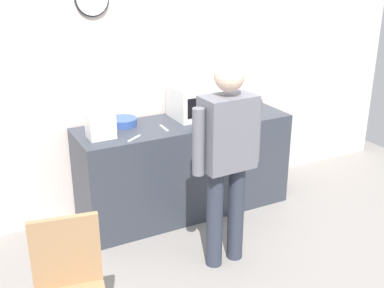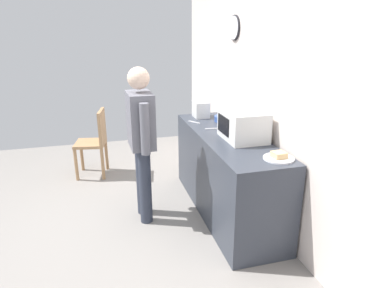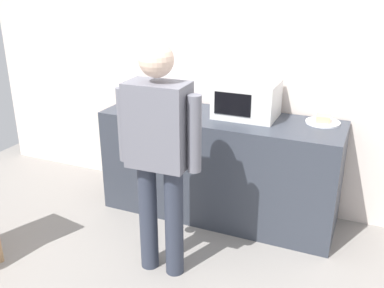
{
  "view_description": "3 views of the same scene",
  "coord_description": "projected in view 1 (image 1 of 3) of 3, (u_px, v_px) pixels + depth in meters",
  "views": [
    {
      "loc": [
        -1.94,
        -2.51,
        2.3
      ],
      "look_at": [
        -0.25,
        0.72,
        0.89
      ],
      "focal_mm": 44.76,
      "sensor_mm": 36.0,
      "label": 1
    },
    {
      "loc": [
        3.2,
        -0.08,
        1.99
      ],
      "look_at": [
        -0.12,
        0.84,
        0.82
      ],
      "focal_mm": 31.89,
      "sensor_mm": 36.0,
      "label": 2
    },
    {
      "loc": [
        1.09,
        -2.03,
        2.02
      ],
      "look_at": [
        -0.11,
        0.74,
        0.83
      ],
      "focal_mm": 40.62,
      "sensor_mm": 36.0,
      "label": 3
    }
  ],
  "objects": [
    {
      "name": "microwave",
      "position": [
        198.0,
        101.0,
        4.5
      ],
      "size": [
        0.5,
        0.39,
        0.3
      ],
      "color": "silver",
      "rests_on": "kitchen_counter"
    },
    {
      "name": "person_standing",
      "position": [
        227.0,
        152.0,
        3.58
      ],
      "size": [
        0.59,
        0.25,
        1.64
      ],
      "color": "#2E3443",
      "rests_on": "ground_plane"
    },
    {
      "name": "toaster",
      "position": [
        101.0,
        126.0,
        3.96
      ],
      "size": [
        0.22,
        0.18,
        0.2
      ],
      "primitive_type": "cube",
      "color": "silver",
      "rests_on": "kitchen_counter"
    },
    {
      "name": "spoon_utensil",
      "position": [
        164.0,
        128.0,
        4.21
      ],
      "size": [
        0.03,
        0.17,
        0.01
      ],
      "primitive_type": "cube",
      "rotation": [
        0.0,
        0.0,
        1.52
      ],
      "color": "silver",
      "rests_on": "kitchen_counter"
    },
    {
      "name": "back_wall",
      "position": [
        172.0,
        71.0,
        4.59
      ],
      "size": [
        5.4,
        0.13,
        2.6
      ],
      "color": "silver",
      "rests_on": "ground_plane"
    },
    {
      "name": "sandwich_plate",
      "position": [
        247.0,
        104.0,
        4.87
      ],
      "size": [
        0.27,
        0.27,
        0.07
      ],
      "color": "white",
      "rests_on": "kitchen_counter"
    },
    {
      "name": "ground_plane",
      "position": [
        263.0,
        275.0,
        3.74
      ],
      "size": [
        6.0,
        6.0,
        0.0
      ],
      "primitive_type": "plane",
      "color": "gray"
    },
    {
      "name": "fork_utensil",
      "position": [
        134.0,
        138.0,
        3.97
      ],
      "size": [
        0.15,
        0.11,
        0.01
      ],
      "primitive_type": "cube",
      "rotation": [
        0.0,
        0.0,
        0.6
      ],
      "color": "silver",
      "rests_on": "kitchen_counter"
    },
    {
      "name": "salad_bowl",
      "position": [
        123.0,
        122.0,
        4.28
      ],
      "size": [
        0.24,
        0.24,
        0.07
      ],
      "primitive_type": "cylinder",
      "color": "#33519E",
      "rests_on": "kitchen_counter"
    },
    {
      "name": "kitchen_counter",
      "position": [
        185.0,
        167.0,
        4.56
      ],
      "size": [
        2.01,
        0.62,
        0.91
      ],
      "primitive_type": "cube",
      "color": "#333842",
      "rests_on": "ground_plane"
    }
  ]
}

